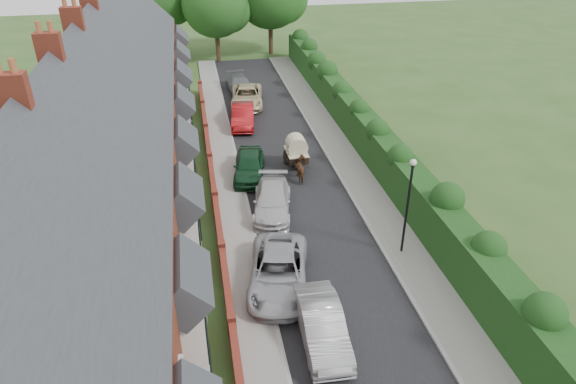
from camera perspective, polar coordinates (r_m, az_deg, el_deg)
The scene contains 20 objects.
ground at distance 22.35m, azimuth 8.02°, elevation -13.70°, with size 140.00×140.00×0.00m, color #2D4C1E.
road at distance 30.77m, azimuth 0.88°, elevation 0.13°, with size 6.00×58.00×0.02m, color black.
pavement_hedge_side at distance 31.74m, azimuth 8.15°, elevation 0.90°, with size 2.20×58.00×0.12m, color gray.
pavement_house_side at distance 30.30m, azimuth -6.27°, elevation -0.47°, with size 1.70×58.00×0.12m, color gray.
kerb_hedge_side at distance 31.43m, azimuth 6.33°, elevation 0.74°, with size 0.18×58.00×0.13m, color #989893.
kerb_house_side at distance 30.35m, azimuth -4.77°, elevation -0.32°, with size 0.18×58.00×0.13m, color #989893.
hedge at distance 31.63m, azimuth 11.45°, elevation 3.63°, with size 2.10×58.00×2.85m.
terrace_row at distance 27.78m, azimuth -20.12°, elevation 5.08°, with size 9.05×40.50×11.50m.
garden_wall_row at distance 29.20m, azimuth -8.08°, elevation -0.95°, with size 0.35×40.35×1.10m.
lamppost at distance 24.46m, azimuth 13.28°, elevation -0.36°, with size 0.32×0.32×5.16m.
tree_far_left at distance 56.13m, azimuth -7.74°, elevation 19.88°, with size 7.14×6.80×9.29m.
car_silver_a at distance 20.80m, azimuth 3.80°, elevation -14.56°, with size 1.61×4.62×1.52m, color #9F9FA3.
car_silver_b at distance 23.21m, azimuth -1.06°, elevation -8.86°, with size 2.57×5.57×1.55m, color #A6A7AD.
car_white at distance 28.38m, azimuth -1.78°, elevation -1.01°, with size 2.02×4.96×1.44m, color silver.
car_green at distance 32.09m, azimuth -4.34°, elevation 2.96°, with size 1.87×4.64×1.58m, color #11381D.
car_red at distance 39.84m, azimuth -5.03°, elevation 8.46°, with size 1.66×4.77×1.57m, color maroon.
car_beige at distance 43.93m, azimuth -4.58°, elevation 10.55°, with size 2.55×5.54×1.54m, color beige.
car_grey at distance 47.03m, azimuth -5.40°, elevation 11.77°, with size 2.02×4.98×1.45m, color slate.
horse at distance 31.71m, azimuth 1.59°, elevation 2.53°, with size 0.77×1.68×1.42m, color #55341F.
horse_cart at distance 33.06m, azimuth 0.94°, elevation 4.78°, with size 1.37×3.03×2.18m.
Camera 1 is at (-5.98, -15.12, 15.33)m, focal length 32.00 mm.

